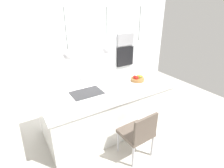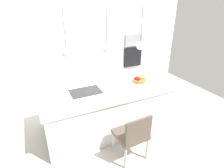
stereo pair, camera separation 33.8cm
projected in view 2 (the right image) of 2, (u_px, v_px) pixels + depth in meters
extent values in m
plane|color=#BCB7AD|center=(108.00, 125.00, 3.73)|extent=(6.60, 6.60, 0.00)
cube|color=white|center=(81.00, 48.00, 4.55)|extent=(6.00, 0.10, 2.60)
cube|color=white|center=(108.00, 108.00, 3.56)|extent=(2.44, 1.10, 0.82)
cube|color=white|center=(107.00, 89.00, 3.38)|extent=(2.50, 1.16, 0.06)
cube|color=#2D2D30|center=(86.00, 92.00, 3.20)|extent=(0.56, 0.40, 0.02)
cylinder|color=silver|center=(81.00, 81.00, 3.35)|extent=(0.02, 0.02, 0.22)
cylinder|color=silver|center=(82.00, 78.00, 3.24)|extent=(0.02, 0.16, 0.02)
cylinder|color=#9E6B38|center=(139.00, 81.00, 3.59)|extent=(0.28, 0.28, 0.06)
sphere|color=red|center=(138.00, 79.00, 3.52)|extent=(0.08, 0.08, 0.08)
sphere|color=red|center=(136.00, 78.00, 3.57)|extent=(0.07, 0.07, 0.07)
sphere|color=olive|center=(141.00, 78.00, 3.56)|extent=(0.08, 0.08, 0.08)
ellipsoid|color=yellow|center=(142.00, 77.00, 3.55)|extent=(0.19, 0.05, 0.10)
cube|color=#9E9EA3|center=(133.00, 40.00, 5.05)|extent=(0.54, 0.08, 0.34)
cube|color=black|center=(133.00, 57.00, 5.26)|extent=(0.56, 0.08, 0.56)
cube|color=brown|center=(130.00, 134.00, 2.82)|extent=(0.49, 0.47, 0.06)
cube|color=brown|center=(139.00, 130.00, 2.57)|extent=(0.45, 0.06, 0.39)
cylinder|color=#B2B2B7|center=(133.00, 134.00, 3.17)|extent=(0.04, 0.04, 0.40)
cylinder|color=#B2B2B7|center=(113.00, 142.00, 2.99)|extent=(0.04, 0.04, 0.40)
cylinder|color=#B2B2B7|center=(147.00, 149.00, 2.85)|extent=(0.04, 0.04, 0.40)
cylinder|color=#B2B2B7|center=(125.00, 158.00, 2.67)|extent=(0.04, 0.04, 0.40)
sphere|color=silver|center=(67.00, 54.00, 2.80)|extent=(0.16, 0.16, 0.16)
cylinder|color=black|center=(64.00, 29.00, 2.64)|extent=(0.01, 0.01, 0.60)
sphere|color=silver|center=(107.00, 49.00, 3.07)|extent=(0.16, 0.16, 0.16)
cylinder|color=black|center=(107.00, 26.00, 2.91)|extent=(0.01, 0.01, 0.60)
sphere|color=silver|center=(140.00, 46.00, 3.33)|extent=(0.16, 0.16, 0.16)
cylinder|color=black|center=(142.00, 24.00, 3.18)|extent=(0.01, 0.01, 0.60)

